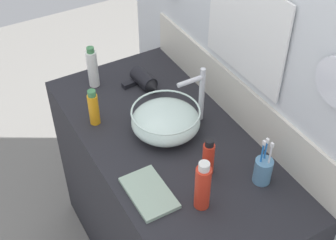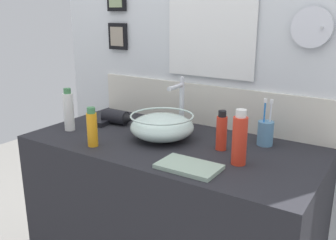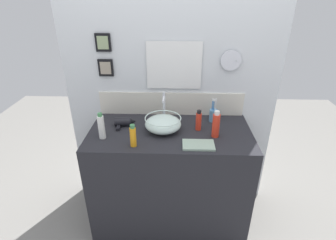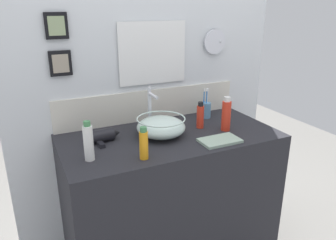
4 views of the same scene
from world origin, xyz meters
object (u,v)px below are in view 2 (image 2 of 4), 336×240
Objects in this scene: faucet at (180,100)px; toothbrush_cup at (265,133)px; hair_drier at (117,118)px; shampoo_bottle at (240,139)px; hand_towel at (189,167)px; soap_dispenser at (69,111)px; glass_bowl_sink at (162,126)px; lotion_bottle at (222,132)px; spray_bottle at (92,128)px.

faucet is 1.25× the size of toothbrush_cup.
shampoo_bottle reaches higher than hair_drier.
hand_towel is (-0.14, -0.14, -0.09)m from shampoo_bottle.
toothbrush_cup reaches higher than hair_drier.
soap_dispenser is (-0.88, -0.31, 0.04)m from toothbrush_cup.
glass_bowl_sink is 0.48m from soap_dispenser.
lotion_bottle reaches higher than glass_bowl_sink.
faucet is 1.55× the size of lotion_bottle.
hair_drier is at bearing 153.80° from hand_towel.
shampoo_bottle reaches higher than toothbrush_cup.
hair_drier is at bearing -171.51° from toothbrush_cup.
soap_dispenser is (-0.46, -0.13, 0.04)m from glass_bowl_sink.
hand_towel is at bearing -110.66° from toothbrush_cup.
lotion_bottle is at bearing 139.24° from shampoo_bottle.
soap_dispenser reaches higher than spray_bottle.
hair_drier reaches higher than hand_towel.
toothbrush_cup reaches higher than spray_bottle.
hand_towel is (-0.15, -0.40, -0.05)m from toothbrush_cup.
glass_bowl_sink is at bearing 168.67° from shampoo_bottle.
spray_bottle is 0.80× the size of shampoo_bottle.
toothbrush_cup is at bearing 69.34° from hand_towel.
faucet is at bearing 90.00° from glass_bowl_sink.
spray_bottle is (0.25, -0.10, -0.02)m from soap_dispenser.
faucet is 0.43m from toothbrush_cup.
hair_drier is 0.25m from soap_dispenser.
glass_bowl_sink is 1.71× the size of lotion_bottle.
toothbrush_cup reaches higher than soap_dispenser.
spray_bottle is 0.75× the size of hand_towel.
hair_drier is 0.33m from spray_bottle.
shampoo_bottle is at bearing 3.42° from soap_dispenser.
glass_bowl_sink is at bearing -175.08° from lotion_bottle.
toothbrush_cup is 1.23× the size of lotion_bottle.
toothbrush_cup is at bearing 8.49° from hair_drier.
hair_drier is 0.86× the size of toothbrush_cup.
soap_dispenser is at bearing -147.33° from faucet.
faucet is (0.00, 0.16, 0.09)m from glass_bowl_sink.
glass_bowl_sink is 1.61× the size of hair_drier.
shampoo_bottle is 0.93× the size of hand_towel.
soap_dispenser reaches higher than hand_towel.
glass_bowl_sink is 1.10× the size of faucet.
shampoo_bottle reaches higher than soap_dispenser.
toothbrush_cup reaches higher than hand_towel.
glass_bowl_sink is 1.38× the size of toothbrush_cup.
soap_dispenser is at bearing -168.00° from lotion_bottle.
shampoo_bottle is (0.73, -0.15, 0.07)m from hair_drier.
glass_bowl_sink is 1.35× the size of shampoo_bottle.
faucet is 0.47m from shampoo_bottle.
hand_towel is (0.72, -0.09, -0.09)m from soap_dispenser.
toothbrush_cup is (0.42, 0.02, -0.10)m from faucet.
hand_towel is at bearing -39.73° from glass_bowl_sink.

